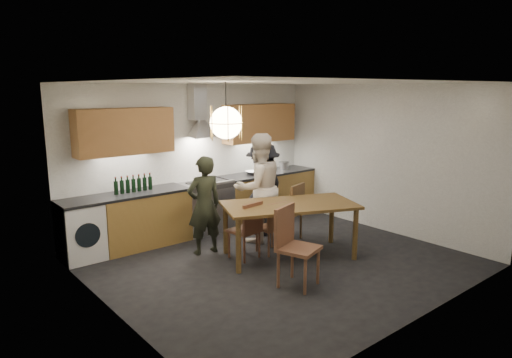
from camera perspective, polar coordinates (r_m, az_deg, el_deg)
ground at (r=6.87m, az=2.85°, el=-10.27°), size 5.00×5.00×0.00m
room_shell at (r=6.44m, az=3.00°, el=4.01°), size 5.02×4.52×2.61m
counter_run at (r=8.21m, az=-6.24°, el=-3.39°), size 5.00×0.62×0.90m
range_stove at (r=8.20m, az=-6.36°, el=-3.48°), size 0.90×0.60×0.92m
wall_fixtures at (r=8.06m, az=-7.05°, el=6.58°), size 4.30×0.54×1.10m
pendant_lamp at (r=5.69m, az=-3.76°, el=7.02°), size 0.43×0.43×0.70m
dining_table at (r=6.86m, az=4.21°, el=-3.86°), size 2.19×1.68×0.83m
chair_back_left at (r=6.80m, az=-1.01°, el=-5.97°), size 0.45×0.45×0.88m
chair_back_mid at (r=7.02m, az=2.21°, el=-5.66°), size 0.39×0.39×0.83m
chair_back_right at (r=7.63m, az=4.46°, el=-3.67°), size 0.55×0.55×0.97m
chair_front at (r=5.93m, az=4.55°, el=-7.69°), size 0.59×0.59×1.04m
person_left at (r=7.02m, az=-6.48°, el=-3.29°), size 0.60×0.43×1.53m
person_mid at (r=7.53m, az=0.32°, el=-1.13°), size 0.97×0.80×1.81m
person_right at (r=7.90m, az=0.87°, el=-1.25°), size 1.18×0.92×1.61m
mixing_bowl at (r=8.72m, az=-0.44°, el=0.80°), size 0.31×0.31×0.07m
stock_pot at (r=9.29m, az=3.50°, el=1.67°), size 0.22×0.22×0.15m
wine_bottles at (r=7.49m, az=-15.07°, el=-0.55°), size 0.64×0.06×0.27m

